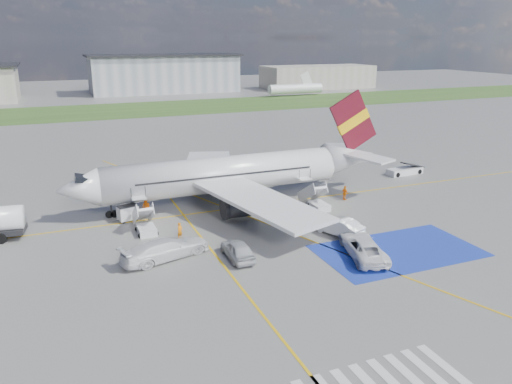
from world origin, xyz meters
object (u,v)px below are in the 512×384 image
gpu_cart (128,214)px  van_white_b (166,246)px  belt_loader (405,171)px  airliner (235,173)px  car_silver_b (338,226)px  car_silver_a (238,250)px  van_white_a (363,244)px

gpu_cart → van_white_b: (1.59, -10.40, 0.42)m
van_white_b → belt_loader: bearing=-83.8°
airliner → belt_loader: bearing=5.9°
gpu_cart → car_silver_b: car_silver_b is taller
car_silver_a → belt_loader: bearing=-150.7°
gpu_cart → van_white_a: van_white_a is taller
gpu_cart → car_silver_b: bearing=-47.0°
belt_loader → car_silver_a: 34.68m
car_silver_a → van_white_a: bearing=161.6°
gpu_cart → van_white_a: size_ratio=0.39×
car_silver_b → airliner: bearing=-89.6°
airliner → car_silver_a: size_ratio=7.93×
car_silver_b → van_white_a: 4.89m
airliner → belt_loader: size_ratio=6.57×
car_silver_a → van_white_b: (-5.54, 2.30, 0.36)m
belt_loader → car_silver_a: belt_loader is taller
airliner → van_white_b: airliner is taller
gpu_cart → belt_loader: bearing=-8.3°
van_white_a → airliner: bearing=-58.0°
car_silver_a → car_silver_b: size_ratio=0.92×
gpu_cart → car_silver_a: (7.14, -12.70, 0.07)m
belt_loader → car_silver_b: size_ratio=1.11×
car_silver_a → van_white_a: van_white_a is taller
car_silver_a → van_white_b: van_white_b is taller
van_white_a → car_silver_a: bearing=-2.9°
gpu_cart → car_silver_a: 14.57m
airliner → gpu_cart: bearing=-173.0°
belt_loader → gpu_cart: bearing=-178.1°
gpu_cart → van_white_b: van_white_b is taller
airliner → car_silver_b: (5.58, -12.72, -2.56)m
airliner → belt_loader: 25.70m
car_silver_a → van_white_a: 10.61m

